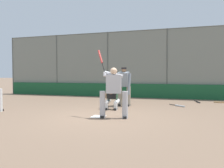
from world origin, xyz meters
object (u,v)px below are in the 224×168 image
(batter_at_plate, at_px, (113,91))
(catcher_behind_plate, at_px, (112,95))
(umpire_home, at_px, (124,85))
(spare_bat_by_padding, at_px, (221,102))
(spare_bat_near_backstop, at_px, (179,106))
(spare_bat_third_base_side, at_px, (198,102))

(batter_at_plate, height_order, catcher_behind_plate, batter_at_plate)
(umpire_home, relative_size, spare_bat_by_padding, 1.92)
(spare_bat_by_padding, bearing_deg, spare_bat_near_backstop, 52.39)
(catcher_behind_plate, bearing_deg, spare_bat_third_base_side, -137.73)
(catcher_behind_plate, bearing_deg, batter_at_plate, 106.89)
(catcher_behind_plate, relative_size, spare_bat_by_padding, 1.23)
(catcher_behind_plate, distance_m, spare_bat_near_backstop, 3.11)
(catcher_behind_plate, xyz_separation_m, umpire_home, (-0.22, -1.09, 0.36))
(catcher_behind_plate, distance_m, spare_bat_by_padding, 5.79)
(umpire_home, distance_m, spare_bat_by_padding, 5.06)
(batter_at_plate, distance_m, catcher_behind_plate, 1.79)
(catcher_behind_plate, xyz_separation_m, spare_bat_third_base_side, (-3.48, -3.36, -0.54))
(umpire_home, height_order, spare_bat_near_backstop, umpire_home)
(umpire_home, relative_size, spare_bat_near_backstop, 2.53)
(batter_at_plate, distance_m, umpire_home, 2.78)
(spare_bat_third_base_side, bearing_deg, spare_bat_near_backstop, -41.68)
(umpire_home, distance_m, spare_bat_near_backstop, 2.58)
(spare_bat_by_padding, xyz_separation_m, spare_bat_third_base_side, (1.09, 0.16, 0.00))
(catcher_behind_plate, height_order, spare_bat_third_base_side, catcher_behind_plate)
(spare_bat_by_padding, bearing_deg, spare_bat_third_base_side, 17.69)
(catcher_behind_plate, bearing_deg, spare_bat_by_padding, -144.11)
(umpire_home, height_order, spare_bat_by_padding, umpire_home)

